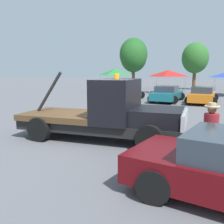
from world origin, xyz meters
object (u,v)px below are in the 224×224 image
(tow_truck, at_px, (109,114))
(parked_car_skyblue, at_px, (129,93))
(tree_center, at_px, (134,57))
(canopy_tent_green, at_px, (115,72))
(tree_left, at_px, (133,55))
(person_near_truck, at_px, (211,130))
(canopy_tent_red, at_px, (168,73))
(parked_car_teal, at_px, (167,94))
(traffic_cone, at_px, (99,113))
(tree_right, at_px, (195,58))
(parked_car_orange, at_px, (202,95))

(tow_truck, xyz_separation_m, parked_car_skyblue, (-3.75, 12.70, -0.30))
(tree_center, bearing_deg, canopy_tent_green, -92.53)
(tree_left, height_order, tree_center, tree_left)
(person_near_truck, xyz_separation_m, tree_center, (-11.82, 29.03, 3.64))
(canopy_tent_green, distance_m, canopy_tent_red, 6.61)
(canopy_tent_green, bearing_deg, parked_car_teal, -45.07)
(traffic_cone, bearing_deg, person_near_truck, -42.67)
(parked_car_teal, bearing_deg, person_near_truck, -162.66)
(person_near_truck, bearing_deg, canopy_tent_red, 131.50)
(tree_right, bearing_deg, parked_car_skyblue, -103.88)
(canopy_tent_green, distance_m, tree_right, 12.02)
(person_near_truck, xyz_separation_m, tree_right, (-3.25, 30.52, 3.37))
(parked_car_skyblue, height_order, parked_car_teal, same)
(person_near_truck, height_order, canopy_tent_red, canopy_tent_red)
(parked_car_teal, height_order, canopy_tent_red, canopy_tent_red)
(canopy_tent_green, bearing_deg, traffic_cone, -70.07)
(canopy_tent_red, relative_size, tree_center, 0.52)
(parked_car_orange, xyz_separation_m, tree_left, (-11.28, 16.11, 4.48))
(person_near_truck, xyz_separation_m, parked_car_teal, (-3.90, 14.39, -0.37))
(person_near_truck, distance_m, canopy_tent_red, 23.72)
(tow_truck, relative_size, traffic_cone, 11.36)
(canopy_tent_red, height_order, tree_center, tree_center)
(parked_car_teal, height_order, parked_car_orange, same)
(parked_car_orange, distance_m, canopy_tent_red, 9.76)
(canopy_tent_green, bearing_deg, tree_right, 41.79)
(parked_car_orange, xyz_separation_m, tree_center, (-10.73, 14.54, 4.00))
(canopy_tent_green, height_order, traffic_cone, canopy_tent_green)
(canopy_tent_red, distance_m, tree_right, 8.08)
(parked_car_orange, relative_size, canopy_tent_green, 1.42)
(canopy_tent_red, relative_size, tree_left, 0.47)
(tow_truck, distance_m, traffic_cone, 4.59)
(canopy_tent_green, relative_size, traffic_cone, 6.15)
(traffic_cone, bearing_deg, tree_right, 84.08)
(person_near_truck, bearing_deg, parked_car_skyblue, 145.20)
(tree_center, bearing_deg, tree_left, 109.04)
(person_near_truck, height_order, parked_car_skyblue, person_near_truck)
(parked_car_skyblue, distance_m, canopy_tent_red, 9.16)
(parked_car_skyblue, height_order, parked_car_orange, same)
(tree_center, distance_m, tree_right, 8.70)
(person_near_truck, bearing_deg, tree_left, 140.05)
(tree_center, height_order, tree_right, tree_center)
(canopy_tent_green, relative_size, tree_left, 0.44)
(tree_center, relative_size, tree_right, 1.06)
(tree_left, bearing_deg, tree_right, -0.56)
(parked_car_teal, distance_m, tree_right, 16.57)
(canopy_tent_green, bearing_deg, person_near_truck, -61.85)
(tow_truck, bearing_deg, canopy_tent_green, 107.87)
(person_near_truck, relative_size, canopy_tent_green, 0.51)
(canopy_tent_red, bearing_deg, tow_truck, -84.77)
(person_near_truck, relative_size, tree_right, 0.26)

